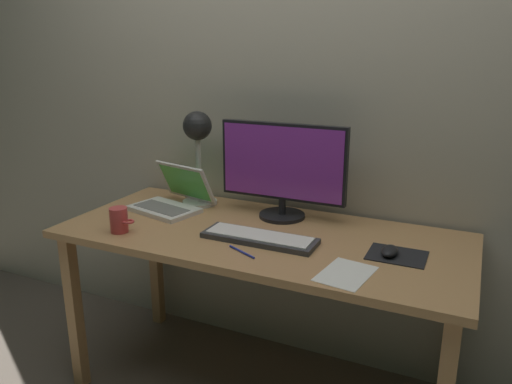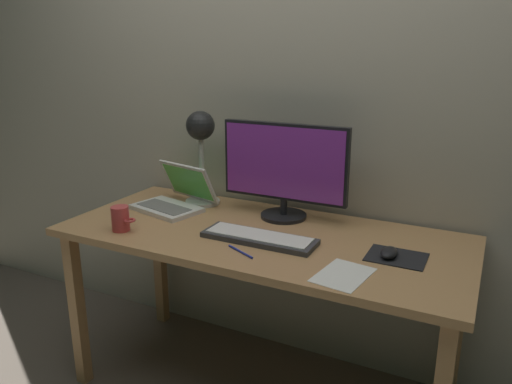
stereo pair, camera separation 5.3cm
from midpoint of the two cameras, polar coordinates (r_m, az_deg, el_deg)
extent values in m
cube|color=#B2A893|center=(2.20, 6.03, 12.57)|extent=(4.80, 0.06, 2.60)
cube|color=tan|center=(1.96, 1.37, -5.09)|extent=(1.60, 0.70, 0.03)
cube|color=tan|center=(2.31, -19.29, -12.72)|extent=(0.05, 0.05, 0.71)
cube|color=tan|center=(2.69, -10.48, -7.72)|extent=(0.05, 0.05, 0.71)
cube|color=tan|center=(2.23, 22.83, -14.26)|extent=(0.05, 0.05, 0.71)
cylinder|color=black|center=(2.13, 3.91, -2.74)|extent=(0.20, 0.20, 0.01)
cylinder|color=black|center=(2.11, 3.94, -1.68)|extent=(0.03, 0.03, 0.07)
cube|color=black|center=(2.06, 4.04, 3.48)|extent=(0.55, 0.03, 0.32)
cube|color=purple|center=(2.05, 3.86, 3.39)|extent=(0.53, 0.00, 0.30)
cube|color=#38383A|center=(1.87, 1.18, -5.35)|extent=(0.44, 0.14, 0.02)
cube|color=silver|center=(1.87, 1.18, -5.01)|extent=(0.41, 0.11, 0.01)
cube|color=silver|center=(2.24, -9.61, -1.89)|extent=(0.34, 0.26, 0.02)
cube|color=slate|center=(2.23, -9.91, -1.70)|extent=(0.27, 0.16, 0.00)
cube|color=silver|center=(2.30, -7.15, 1.21)|extent=(0.31, 0.16, 0.18)
cube|color=#59C64C|center=(2.30, -7.15, 1.21)|extent=(0.28, 0.14, 0.15)
cylinder|color=beige|center=(2.32, -5.52, -1.12)|extent=(0.16, 0.16, 0.01)
cylinder|color=silver|center=(2.28, -5.63, 2.96)|extent=(0.02, 0.02, 0.32)
sphere|color=black|center=(2.24, -5.77, 7.64)|extent=(0.13, 0.13, 0.13)
sphere|color=#FFEAB2|center=(2.24, -5.88, 6.78)|extent=(0.05, 0.05, 0.05)
cube|color=black|center=(1.81, 16.72, -7.20)|extent=(0.20, 0.16, 0.00)
ellipsoid|color=black|center=(1.79, 15.91, -6.73)|extent=(0.06, 0.10, 0.03)
cylinder|color=#CC3F3F|center=(2.03, -14.65, -2.98)|extent=(0.07, 0.07, 0.10)
torus|color=#CC3F3F|center=(2.00, -13.63, -3.20)|extent=(0.05, 0.05, 0.01)
cube|color=white|center=(1.64, 10.95, -9.38)|extent=(0.18, 0.23, 0.00)
cylinder|color=#2633A5|center=(1.77, -0.94, -6.89)|extent=(0.13, 0.07, 0.01)
camera|label=1|loc=(0.03, -89.18, 0.24)|focal=34.67mm
camera|label=2|loc=(0.03, 90.82, -0.24)|focal=34.67mm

